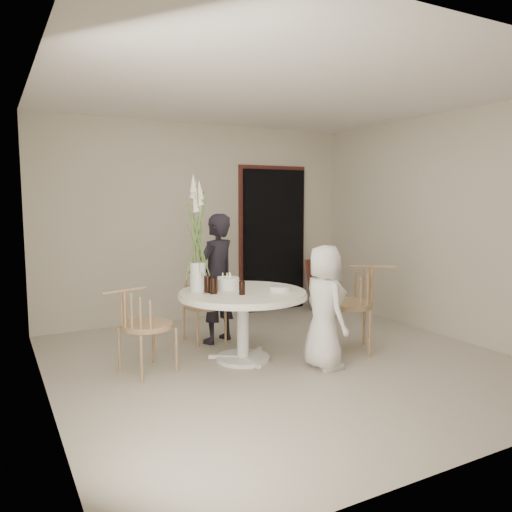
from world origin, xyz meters
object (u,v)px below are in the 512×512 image
birthday_cake (227,283)px  table (243,302)px  chair_left (136,318)px  girl (217,279)px  chair_far (200,297)px  chair_right (360,295)px  boy (324,307)px  flower_vase (197,236)px

birthday_cake → table: bearing=-64.4°
chair_left → girl: bearing=-76.5°
birthday_cake → chair_left: bearing=-174.1°
girl → chair_left: bearing=5.7°
chair_left → birthday_cake: bearing=-101.1°
chair_far → chair_right: chair_right is taller
chair_right → chair_left: size_ratio=1.13×
boy → flower_vase: (-1.02, 0.77, 0.68)m
chair_right → boy: 0.73m
flower_vase → girl: bearing=50.9°
girl → boy: bearing=88.6°
chair_left → flower_vase: 1.01m
table → chair_right: 1.32m
table → flower_vase: bearing=155.4°
chair_left → flower_vase: size_ratio=0.71×
table → boy: size_ratio=1.08×
girl → birthday_cake: (-0.12, -0.56, 0.04)m
chair_left → chair_far: bearing=-66.2°
table → girl: girl is taller
chair_left → flower_vase: bearing=-98.0°
girl → flower_vase: size_ratio=1.26×
chair_right → girl: size_ratio=0.64×
chair_far → boy: bearing=-70.2°
flower_vase → boy: bearing=-37.1°
chair_right → girl: girl is taller
table → chair_left: bearing=175.6°
birthday_cake → flower_vase: 0.60m
girl → boy: size_ratio=1.23×
chair_far → chair_left: (-0.99, -0.85, 0.04)m
girl → birthday_cake: 0.57m
chair_left → birthday_cake: 1.03m
chair_far → birthday_cake: birthday_cake is taller
chair_far → birthday_cake: 0.80m
birthday_cake → flower_vase: bearing=179.5°
chair_right → boy: boy is taller
chair_right → chair_left: chair_right is taller
table → flower_vase: size_ratio=1.11×
chair_right → girl: (-1.25, 1.05, 0.13)m
girl → flower_vase: (-0.45, -0.55, 0.54)m
chair_right → chair_left: (-2.37, 0.39, -0.07)m
chair_far → boy: 1.68m
chair_far → boy: (0.71, -1.52, 0.10)m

